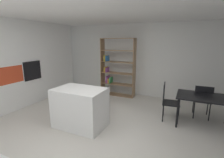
# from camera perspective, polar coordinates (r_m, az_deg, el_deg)

# --- Properties ---
(ground_plane) EXTENTS (9.53, 9.53, 0.00)m
(ground_plane) POSITION_cam_1_polar(r_m,az_deg,el_deg) (3.86, -5.36, -18.18)
(ground_plane) COLOR beige
(ceiling_slab) EXTENTS (6.93, 6.19, 0.06)m
(ceiling_slab) POSITION_cam_1_polar(r_m,az_deg,el_deg) (3.37, -6.38, 23.77)
(ceiling_slab) COLOR white
(ceiling_slab) RESTS_ON ground_plane
(back_partition) EXTENTS (6.93, 0.06, 2.60)m
(back_partition) POSITION_cam_1_polar(r_m,az_deg,el_deg) (6.18, 8.90, 6.36)
(back_partition) COLOR silver
(back_partition) RESTS_ON ground_plane
(cabinet_niche_splashback) EXTENTS (0.01, 1.26, 0.48)m
(cabinet_niche_splashback) POSITION_cam_1_polar(r_m,az_deg,el_deg) (5.26, -33.71, 0.62)
(cabinet_niche_splashback) COLOR #CC4223
(cabinet_niche_splashback) RESTS_ON ground_plane
(built_in_oven) EXTENTS (0.06, 0.60, 0.58)m
(built_in_oven) POSITION_cam_1_polar(r_m,az_deg,el_deg) (5.79, -25.58, 2.65)
(built_in_oven) COLOR black
(built_in_oven) RESTS_ON ground_plane
(kitchen_island) EXTENTS (1.16, 0.77, 0.92)m
(kitchen_island) POSITION_cam_1_polar(r_m,az_deg,el_deg) (4.03, -10.84, -9.61)
(kitchen_island) COLOR white
(kitchen_island) RESTS_ON ground_plane
(open_bookshelf) EXTENTS (1.27, 0.32, 2.08)m
(open_bookshelf) POSITION_cam_1_polar(r_m,az_deg,el_deg) (6.11, 1.18, 3.23)
(open_bookshelf) COLOR #997551
(open_bookshelf) RESTS_ON ground_plane
(dining_table) EXTENTS (1.20, 0.82, 0.74)m
(dining_table) POSITION_cam_1_polar(r_m,az_deg,el_deg) (4.45, 29.05, -6.09)
(dining_table) COLOR black
(dining_table) RESTS_ON ground_plane
(dining_chair_far) EXTENTS (0.43, 0.46, 0.89)m
(dining_chair_far) POSITION_cam_1_polar(r_m,az_deg,el_deg) (4.90, 28.62, -5.94)
(dining_chair_far) COLOR black
(dining_chair_far) RESTS_ON ground_plane
(dining_chair_island_side) EXTENTS (0.45, 0.48, 0.94)m
(dining_chair_island_side) POSITION_cam_1_polar(r_m,az_deg,el_deg) (4.48, 18.42, -6.40)
(dining_chair_island_side) COLOR black
(dining_chair_island_side) RESTS_ON ground_plane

